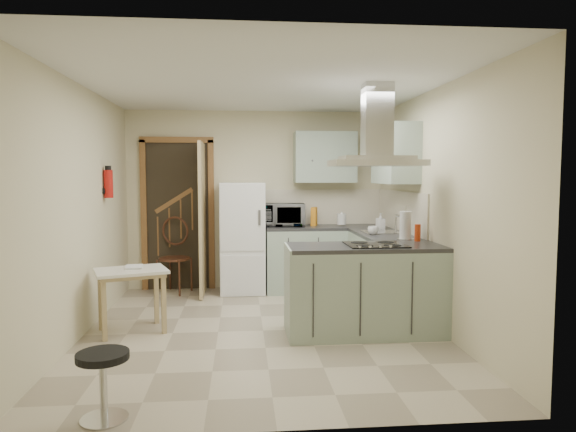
{
  "coord_description": "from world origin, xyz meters",
  "views": [
    {
      "loc": [
        -0.21,
        -5.18,
        1.6
      ],
      "look_at": [
        0.3,
        0.45,
        1.15
      ],
      "focal_mm": 32.0,
      "sensor_mm": 36.0,
      "label": 1
    }
  ],
  "objects": [
    {
      "name": "peninsula",
      "position": [
        1.02,
        -0.18,
        0.45
      ],
      "size": [
        1.55,
        0.65,
        0.9
      ],
      "primitive_type": "cube",
      "color": "#9EB2A0",
      "rests_on": "floor"
    },
    {
      "name": "extractor_hood",
      "position": [
        1.12,
        -0.18,
        1.72
      ],
      "size": [
        0.9,
        0.55,
        0.1
      ],
      "primitive_type": "cube",
      "color": "silver",
      "rests_on": "ceiling"
    },
    {
      "name": "left_wall",
      "position": [
        -1.8,
        0.0,
        1.25
      ],
      "size": [
        0.0,
        4.2,
        4.2
      ],
      "primitive_type": "plane",
      "rotation": [
        1.57,
        0.0,
        1.57
      ],
      "color": "beige",
      "rests_on": "floor"
    },
    {
      "name": "soap_bottle",
      "position": [
        1.58,
        1.29,
        1.01
      ],
      "size": [
        0.11,
        0.11,
        0.21
      ],
      "primitive_type": "imported",
      "rotation": [
        0.0,
        0.0,
        0.15
      ],
      "color": "#B8B9C5",
      "rests_on": "counter_right"
    },
    {
      "name": "counter_right",
      "position": [
        1.5,
        1.12,
        0.45
      ],
      "size": [
        0.6,
        1.95,
        0.9
      ],
      "primitive_type": "cube",
      "color": "#9EB2A0",
      "rests_on": "floor"
    },
    {
      "name": "fridge",
      "position": [
        -0.2,
        1.8,
        0.75
      ],
      "size": [
        0.6,
        0.6,
        1.5
      ],
      "primitive_type": "cube",
      "color": "white",
      "rests_on": "floor"
    },
    {
      "name": "stool",
      "position": [
        -1.12,
        -1.84,
        0.23
      ],
      "size": [
        0.44,
        0.44,
        0.45
      ],
      "primitive_type": "cylinder",
      "rotation": [
        0.0,
        0.0,
        0.39
      ],
      "color": "black",
      "rests_on": "floor"
    },
    {
      "name": "microwave",
      "position": [
        0.38,
        1.87,
        1.05
      ],
      "size": [
        0.58,
        0.41,
        0.31
      ],
      "primitive_type": "imported",
      "rotation": [
        0.0,
        0.0,
        -0.06
      ],
      "color": "black",
      "rests_on": "counter_back"
    },
    {
      "name": "book",
      "position": [
        -1.41,
        0.17,
        0.7
      ],
      "size": [
        0.2,
        0.26,
        0.1
      ],
      "primitive_type": "imported",
      "rotation": [
        0.0,
        0.0,
        0.14
      ],
      "color": "brown",
      "rests_on": "drop_leaf_table"
    },
    {
      "name": "doorway",
      "position": [
        -1.1,
        2.07,
        1.05
      ],
      "size": [
        1.1,
        0.12,
        2.1
      ],
      "primitive_type": "cube",
      "color": "brown",
      "rests_on": "floor"
    },
    {
      "name": "kettle",
      "position": [
        1.17,
        1.8,
        0.99
      ],
      "size": [
        0.15,
        0.15,
        0.19
      ],
      "primitive_type": "cylinder",
      "rotation": [
        0.0,
        0.0,
        -0.16
      ],
      "color": "silver",
      "rests_on": "counter_back"
    },
    {
      "name": "right_wall",
      "position": [
        1.8,
        0.0,
        1.25
      ],
      "size": [
        0.0,
        4.2,
        4.2
      ],
      "primitive_type": "plane",
      "rotation": [
        1.57,
        0.0,
        -1.57
      ],
      "color": "beige",
      "rests_on": "floor"
    },
    {
      "name": "drop_leaf_table",
      "position": [
        -1.34,
        0.09,
        0.32
      ],
      "size": [
        0.82,
        0.72,
        0.65
      ],
      "primitive_type": "cube",
      "rotation": [
        0.0,
        0.0,
        0.34
      ],
      "color": "tan",
      "rests_on": "floor"
    },
    {
      "name": "bentwood_chair",
      "position": [
        -1.13,
        1.83,
        0.47
      ],
      "size": [
        0.54,
        0.54,
        0.94
      ],
      "primitive_type": "cube",
      "rotation": [
        0.0,
        0.0,
        -0.39
      ],
      "color": "#542B1C",
      "rests_on": "floor"
    },
    {
      "name": "cup",
      "position": [
        1.34,
        0.72,
        0.95
      ],
      "size": [
        0.17,
        0.17,
        0.1
      ],
      "primitive_type": "imported",
      "rotation": [
        0.0,
        0.0,
        -0.43
      ],
      "color": "white",
      "rests_on": "counter_right"
    },
    {
      "name": "cereal_box",
      "position": [
        0.79,
        1.88,
        1.03
      ],
      "size": [
        0.12,
        0.18,
        0.26
      ],
      "primitive_type": "cube",
      "rotation": [
        0.0,
        0.0,
        -0.3
      ],
      "color": "orange",
      "rests_on": "counter_back"
    },
    {
      "name": "floor",
      "position": [
        0.0,
        0.0,
        0.0
      ],
      "size": [
        4.2,
        4.2,
        0.0
      ],
      "primitive_type": "plane",
      "color": "#BAAC90",
      "rests_on": "ground"
    },
    {
      "name": "wall_cabinet_back",
      "position": [
        0.95,
        1.93,
        1.85
      ],
      "size": [
        0.85,
        0.35,
        0.7
      ],
      "primitive_type": "cube",
      "color": "#9EB2A0",
      "rests_on": "back_wall"
    },
    {
      "name": "back_wall",
      "position": [
        0.0,
        2.1,
        1.25
      ],
      "size": [
        3.6,
        0.0,
        3.6
      ],
      "primitive_type": "plane",
      "rotation": [
        1.57,
        0.0,
        0.0
      ],
      "color": "beige",
      "rests_on": "floor"
    },
    {
      "name": "wall_cabinet_right",
      "position": [
        1.62,
        0.85,
        1.85
      ],
      "size": [
        0.35,
        0.9,
        0.7
      ],
      "primitive_type": "cube",
      "color": "#9EB2A0",
      "rests_on": "right_wall"
    },
    {
      "name": "ceiling",
      "position": [
        0.0,
        0.0,
        2.5
      ],
      "size": [
        4.2,
        4.2,
        0.0
      ],
      "primitive_type": "plane",
      "rotation": [
        3.14,
        0.0,
        0.0
      ],
      "color": "silver",
      "rests_on": "back_wall"
    },
    {
      "name": "red_bottle",
      "position": [
        1.65,
        0.08,
        0.99
      ],
      "size": [
        0.07,
        0.07,
        0.18
      ],
      "primitive_type": "cylinder",
      "rotation": [
        0.0,
        0.0,
        0.09
      ],
      "color": "red",
      "rests_on": "peninsula"
    },
    {
      "name": "splashback",
      "position": [
        0.96,
        2.09,
        1.15
      ],
      "size": [
        1.68,
        0.02,
        0.5
      ],
      "primitive_type": "cube",
      "color": "beige",
      "rests_on": "counter_back"
    },
    {
      "name": "paper_towel",
      "position": [
        1.57,
        0.24,
        1.06
      ],
      "size": [
        0.16,
        0.16,
        0.32
      ],
      "primitive_type": "cylinder",
      "rotation": [
        0.0,
        0.0,
        -0.41
      ],
      "color": "silver",
      "rests_on": "counter_right"
    },
    {
      "name": "fire_extinguisher",
      "position": [
        -1.74,
        0.9,
        1.5
      ],
      "size": [
        0.1,
        0.1,
        0.32
      ],
      "primitive_type": "cylinder",
      "color": "#B2140F",
      "rests_on": "left_wall"
    },
    {
      "name": "counter_back",
      "position": [
        0.66,
        1.8,
        0.45
      ],
      "size": [
        1.08,
        0.6,
        0.9
      ],
      "primitive_type": "cube",
      "color": "#9EB2A0",
      "rests_on": "floor"
    },
    {
      "name": "sink",
      "position": [
        1.5,
        0.95,
        0.91
      ],
      "size": [
        0.45,
        0.4,
        0.01
      ],
      "primitive_type": "cube",
      "color": "silver",
      "rests_on": "counter_right"
    },
    {
      "name": "hob",
      "position": [
        1.12,
        -0.18,
        0.91
      ],
      "size": [
        0.58,
        0.5,
        0.01
      ],
      "primitive_type": "cube",
      "color": "black",
      "rests_on": "peninsula"
    }
  ]
}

